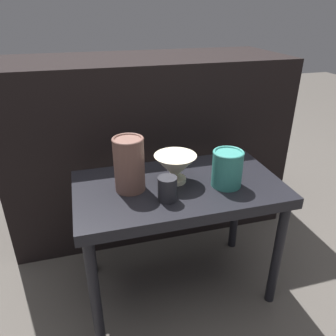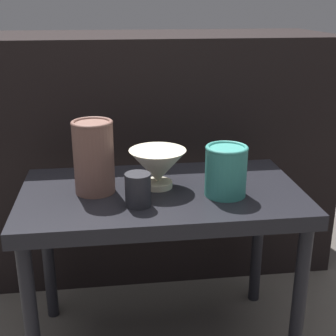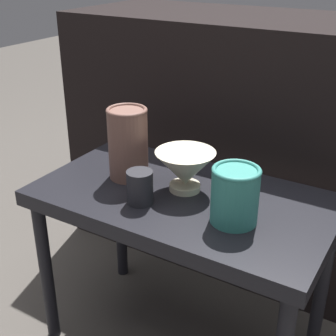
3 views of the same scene
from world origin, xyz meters
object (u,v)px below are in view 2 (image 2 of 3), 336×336
vase_colorful_right (226,170)px  cup (138,190)px  vase_textured_left (94,156)px  bowl (158,167)px

vase_colorful_right → cup: size_ratio=1.60×
vase_textured_left → cup: bearing=-44.0°
vase_textured_left → vase_colorful_right: (0.33, -0.06, -0.03)m
vase_textured_left → vase_colorful_right: vase_textured_left is taller
cup → vase_colorful_right: bearing=9.5°
vase_textured_left → vase_colorful_right: bearing=-10.9°
bowl → vase_colorful_right: (0.17, -0.07, 0.01)m
vase_colorful_right → cup: 0.23m
bowl → cup: bearing=-118.2°
vase_textured_left → vase_colorful_right: 0.34m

